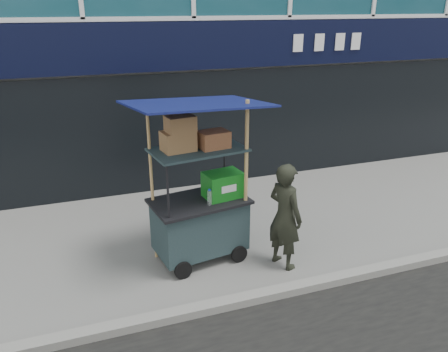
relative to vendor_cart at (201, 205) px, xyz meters
name	(u,v)px	position (x,y,z in m)	size (l,w,h in m)	color
ground	(274,287)	(0.73, -1.08, -0.88)	(80.00, 80.00, 0.00)	slate
curb	(281,292)	(0.73, -1.28, -0.82)	(80.00, 0.18, 0.12)	gray
vendor_cart	(201,205)	(0.00, 0.00, 0.00)	(2.04, 1.58, 2.50)	#1B2D2E
vendor_man	(285,216)	(1.09, -0.59, -0.07)	(0.59, 0.38, 1.61)	black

